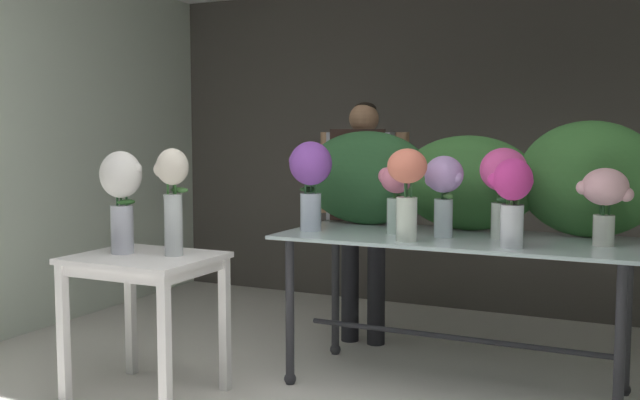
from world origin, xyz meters
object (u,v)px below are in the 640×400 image
Objects in this scene: vase_coral_hydrangea at (407,184)px; vase_violet_dahlias at (310,175)px; side_table_white at (145,275)px; vase_rosy_anemones at (396,192)px; vase_cream_lisianthus_tall at (172,193)px; vase_white_roses_tall at (121,192)px; display_table_glass at (456,262)px; florist at (363,195)px; vase_blush_freesia at (605,196)px; vase_fuchsia_lilies at (503,181)px; vase_lilac_carnations at (444,186)px; vase_magenta_tulips at (513,195)px.

vase_violet_dahlias is (-0.64, 0.16, 0.03)m from vase_coral_hydrangea.
side_table_white is 1.09m from vase_violet_dahlias.
vase_rosy_anemones is 1.24m from vase_cream_lisianthus_tall.
vase_white_roses_tall is 0.30m from vase_cream_lisianthus_tall.
vase_rosy_anemones is at bearing 37.53° from vase_cream_lisianthus_tall.
florist is (-0.81, 0.63, 0.29)m from display_table_glass.
vase_cream_lisianthus_tall is (-2.09, -0.77, -0.00)m from vase_blush_freesia.
florist reaches higher than vase_cream_lisianthus_tall.
display_table_glass is 0.51m from vase_fuchsia_lilies.
vase_lilac_carnations is 1.75m from vase_white_roses_tall.
display_table_glass is at bearing -38.05° from florist.
vase_magenta_tulips is 0.78× the size of vase_cream_lisianthus_tall.
vase_white_roses_tall reaches higher than side_table_white.
vase_white_roses_tall is at bearing -160.81° from vase_blush_freesia.
vase_white_roses_tall is (-1.43, -0.55, -0.05)m from vase_coral_hydrangea.
vase_magenta_tulips is 0.80× the size of vase_white_roses_tall.
vase_blush_freesia is 2.52m from vase_white_roses_tall.
side_table_white is 0.47m from vase_cream_lisianthus_tall.
vase_coral_hydrangea reaches higher than vase_lilac_carnations.
vase_coral_hydrangea is at bearing 23.34° from vase_cream_lisianthus_tall.
florist is at bearing 69.37° from vase_cream_lisianthus_tall.
florist is 3.14× the size of vase_violet_dahlias.
vase_rosy_anemones is 1.51m from vase_white_roses_tall.
florist reaches higher than display_table_glass.
side_table_white is 1.99m from vase_fuchsia_lilies.
display_table_glass is at bearing -179.63° from vase_blush_freesia.
vase_cream_lisianthus_tall is (0.14, 0.06, 0.44)m from side_table_white.
vase_lilac_carnations is 1.00× the size of vase_magenta_tulips.
vase_violet_dahlias is 0.91× the size of vase_cream_lisianthus_tall.
vase_blush_freesia is (0.82, 0.05, -0.03)m from vase_lilac_carnations.
vase_blush_freesia is (0.76, 0.00, 0.39)m from display_table_glass.
vase_rosy_anemones is (0.46, -0.64, 0.08)m from florist.
vase_lilac_carnations is at bearing -163.60° from vase_fuchsia_lilies.
side_table_white is 1.48m from vase_coral_hydrangea.
vase_cream_lisianthus_tall is at bearing -159.83° from vase_blush_freesia.
side_table_white is 1.96m from vase_magenta_tulips.
vase_violet_dahlias is 1.19m from vase_magenta_tulips.
vase_rosy_anemones is 0.31m from vase_coral_hydrangea.
vase_lilac_carnations is 0.78m from vase_violet_dahlias.
vase_rosy_anemones is 0.80× the size of vase_coral_hydrangea.
vase_fuchsia_lilies is at bearing 24.93° from vase_white_roses_tall.
vase_white_roses_tall reaches higher than vase_lilac_carnations.
side_table_white is at bearing -0.13° from vase_white_roses_tall.
vase_rosy_anemones reaches higher than side_table_white.
vase_white_roses_tall is at bearing -158.88° from vase_coral_hydrangea.
display_table_glass is 3.97× the size of vase_coral_hydrangea.
vase_lilac_carnations is (1.42, 0.78, 0.47)m from side_table_white.
vase_coral_hydrangea is 1.24× the size of vase_blush_freesia.
vase_violet_dahlias reaches higher than vase_lilac_carnations.
vase_magenta_tulips is (0.35, -0.25, 0.40)m from display_table_glass.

